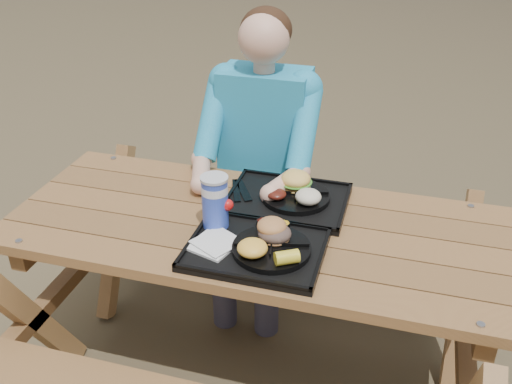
# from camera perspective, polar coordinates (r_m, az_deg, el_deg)

# --- Properties ---
(ground) EXTENTS (60.00, 60.00, 0.00)m
(ground) POSITION_cam_1_polar(r_m,az_deg,el_deg) (2.54, 0.00, -17.53)
(ground) COLOR #999999
(ground) RESTS_ON ground
(picnic_table) EXTENTS (1.80, 1.49, 0.75)m
(picnic_table) POSITION_cam_1_polar(r_m,az_deg,el_deg) (2.28, 0.00, -11.10)
(picnic_table) COLOR #999999
(picnic_table) RESTS_ON ground
(tray_near) EXTENTS (0.45, 0.35, 0.02)m
(tray_near) POSITION_cam_1_polar(r_m,az_deg,el_deg) (1.90, -0.03, -5.83)
(tray_near) COLOR black
(tray_near) RESTS_ON picnic_table
(tray_far) EXTENTS (0.45, 0.35, 0.02)m
(tray_far) POSITION_cam_1_polar(r_m,az_deg,el_deg) (2.18, 3.15, -0.90)
(tray_far) COLOR black
(tray_far) RESTS_ON picnic_table
(plate_near) EXTENTS (0.26, 0.26, 0.02)m
(plate_near) POSITION_cam_1_polar(r_m,az_deg,el_deg) (1.87, 1.56, -5.68)
(plate_near) COLOR black
(plate_near) RESTS_ON tray_near
(plate_far) EXTENTS (0.26, 0.26, 0.02)m
(plate_far) POSITION_cam_1_polar(r_m,az_deg,el_deg) (2.17, 4.00, -0.43)
(plate_far) COLOR black
(plate_far) RESTS_ON tray_far
(napkin_stack) EXTENTS (0.17, 0.17, 0.02)m
(napkin_stack) POSITION_cam_1_polar(r_m,az_deg,el_deg) (1.91, -4.30, -5.19)
(napkin_stack) COLOR silver
(napkin_stack) RESTS_ON tray_near
(soda_cup) EXTENTS (0.09, 0.09, 0.18)m
(soda_cup) POSITION_cam_1_polar(r_m,az_deg,el_deg) (1.96, -4.11, -1.10)
(soda_cup) COLOR #1733AF
(soda_cup) RESTS_ON tray_near
(condiment_bbq) EXTENTS (0.05, 0.05, 0.03)m
(condiment_bbq) POSITION_cam_1_polar(r_m,az_deg,el_deg) (1.98, 0.77, -3.27)
(condiment_bbq) COLOR #340905
(condiment_bbq) RESTS_ON tray_near
(condiment_mustard) EXTENTS (0.04, 0.04, 0.03)m
(condiment_mustard) POSITION_cam_1_polar(r_m,az_deg,el_deg) (1.98, 2.81, -3.41)
(condiment_mustard) COLOR yellow
(condiment_mustard) RESTS_ON tray_near
(sandwich) EXTENTS (0.10, 0.10, 0.11)m
(sandwich) POSITION_cam_1_polar(r_m,az_deg,el_deg) (1.87, 1.88, -3.32)
(sandwich) COLOR #BB7842
(sandwich) RESTS_ON plate_near
(mac_cheese) EXTENTS (0.10, 0.10, 0.05)m
(mac_cheese) POSITION_cam_1_polar(r_m,az_deg,el_deg) (1.82, -0.36, -5.62)
(mac_cheese) COLOR yellow
(mac_cheese) RESTS_ON plate_near
(corn_cob) EXTENTS (0.10, 0.10, 0.04)m
(corn_cob) POSITION_cam_1_polar(r_m,az_deg,el_deg) (1.78, 3.11, -6.54)
(corn_cob) COLOR yellow
(corn_cob) RESTS_ON plate_near
(cutlery_far) EXTENTS (0.12, 0.17, 0.01)m
(cutlery_far) POSITION_cam_1_polar(r_m,az_deg,el_deg) (2.22, -1.30, 0.19)
(cutlery_far) COLOR black
(cutlery_far) RESTS_ON tray_far
(burger) EXTENTS (0.12, 0.12, 0.10)m
(burger) POSITION_cam_1_polar(r_m,az_deg,el_deg) (2.18, 4.01, 1.66)
(burger) COLOR #F6C057
(burger) RESTS_ON plate_far
(baked_beans) EXTENTS (0.07, 0.07, 0.03)m
(baked_beans) POSITION_cam_1_polar(r_m,az_deg,el_deg) (2.12, 2.06, -0.21)
(baked_beans) COLOR #4F170F
(baked_beans) RESTS_ON plate_far
(potato_salad) EXTENTS (0.10, 0.10, 0.05)m
(potato_salad) POSITION_cam_1_polar(r_m,az_deg,el_deg) (2.10, 5.25, -0.47)
(potato_salad) COLOR beige
(potato_salad) RESTS_ON plate_far
(diner) EXTENTS (0.48, 0.84, 1.28)m
(diner) POSITION_cam_1_polar(r_m,az_deg,el_deg) (2.61, 0.75, 1.65)
(diner) COLOR teal
(diner) RESTS_ON ground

